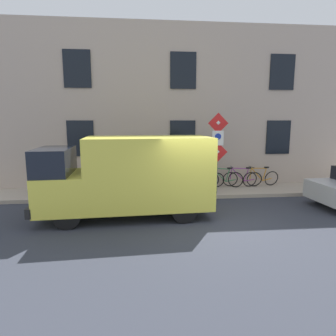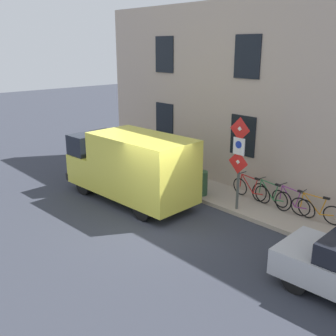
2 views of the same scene
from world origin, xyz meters
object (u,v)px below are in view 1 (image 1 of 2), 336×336
bicycle_orange (261,178)px  delivery_van (129,175)px  bicycle_purple (242,178)px  bicycle_red (204,179)px  litter_bin (172,183)px  pedestrian (151,169)px  bicycle_green (223,179)px  sign_post_stacked (218,145)px

bicycle_orange → delivery_van: bearing=21.3°
bicycle_purple → bicycle_red: same height
litter_bin → pedestrian: bearing=58.9°
bicycle_red → delivery_van: bearing=49.2°
delivery_van → bicycle_purple: size_ratio=3.16×
delivery_van → litter_bin: (2.04, -1.57, -0.74)m
delivery_van → litter_bin: delivery_van is taller
delivery_van → bicycle_green: size_ratio=3.17×
bicycle_purple → bicycle_red: bearing=6.6°
bicycle_orange → bicycle_purple: 0.84m
bicycle_purple → bicycle_red: (-0.00, 1.68, 0.00)m
bicycle_red → litter_bin: size_ratio=1.90×
sign_post_stacked → pedestrian: 2.80m
bicycle_orange → pedestrian: 4.87m
bicycle_green → bicycle_red: 0.84m
bicycle_green → bicycle_orange: bearing=-173.6°
sign_post_stacked → bicycle_red: sign_post_stacked is taller
sign_post_stacked → delivery_van: sign_post_stacked is taller
bicycle_orange → litter_bin: litter_bin is taller
sign_post_stacked → bicycle_purple: bearing=-52.0°
bicycle_green → bicycle_red: same height
sign_post_stacked → bicycle_orange: (1.13, -2.28, -1.58)m
bicycle_green → bicycle_red: size_ratio=1.00×
pedestrian → sign_post_stacked: bearing=-2.3°
bicycle_green → litter_bin: 2.54m
bicycle_green → litter_bin: litter_bin is taller
bicycle_orange → bicycle_red: bearing=-7.2°
bicycle_green → pedestrian: 3.23m
bicycle_orange → bicycle_purple: size_ratio=1.00×
delivery_van → pedestrian: 2.65m
bicycle_green → pedestrian: pedestrian is taller
bicycle_purple → pedestrian: size_ratio=1.00×
delivery_van → pedestrian: bearing=-110.0°
bicycle_red → pedestrian: size_ratio=1.00×
litter_bin → bicycle_red: bearing=-56.8°
sign_post_stacked → bicycle_purple: sign_post_stacked is taller
bicycle_orange → pedestrian: pedestrian is taller
delivery_van → litter_bin: size_ratio=6.03×
sign_post_stacked → bicycle_red: bearing=11.4°
bicycle_red → pedestrian: pedestrian is taller
delivery_van → bicycle_purple: delivery_van is taller
sign_post_stacked → bicycle_red: 1.95m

